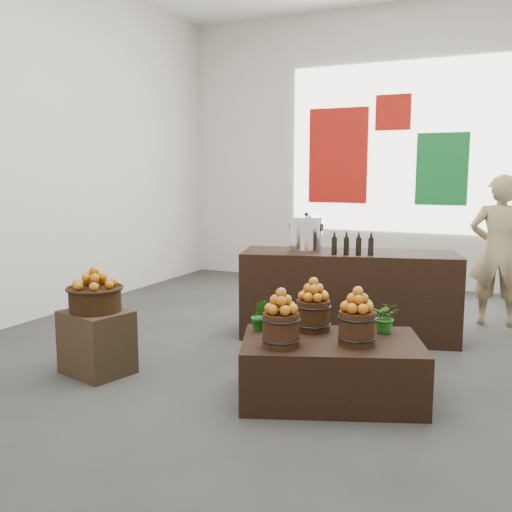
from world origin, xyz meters
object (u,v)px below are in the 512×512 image
at_px(wicker_basket, 95,300).
at_px(stock_pot_left, 306,235).
at_px(crate, 97,342).
at_px(counter, 348,295).
at_px(display_table, 331,369).
at_px(shopper, 498,251).

bearing_deg(wicker_basket, stock_pot_left, 57.06).
relative_size(crate, counter, 0.25).
relative_size(wicker_basket, counter, 0.20).
distance_m(counter, stock_pot_left, 0.74).
bearing_deg(counter, display_table, -93.61).
xyz_separation_m(crate, stock_pot_left, (1.17, 1.80, 0.77)).
bearing_deg(display_table, crate, 167.51).
xyz_separation_m(crate, display_table, (1.92, 0.30, -0.04)).
xyz_separation_m(wicker_basket, shopper, (2.92, 3.04, 0.20)).
relative_size(wicker_basket, shopper, 0.26).
height_order(display_table, counter, counter).
relative_size(display_table, stock_pot_left, 3.94).
xyz_separation_m(crate, shopper, (2.92, 3.04, 0.55)).
xyz_separation_m(counter, shopper, (1.33, 1.12, 0.38)).
distance_m(crate, wicker_basket, 0.36).
xyz_separation_m(display_table, counter, (-0.34, 1.62, 0.21)).
bearing_deg(wicker_basket, shopper, 46.18).
height_order(crate, wicker_basket, wicker_basket).
bearing_deg(crate, display_table, 8.78).
height_order(counter, stock_pot_left, stock_pot_left).
bearing_deg(wicker_basket, crate, 0.00).
bearing_deg(display_table, counter, 80.48).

